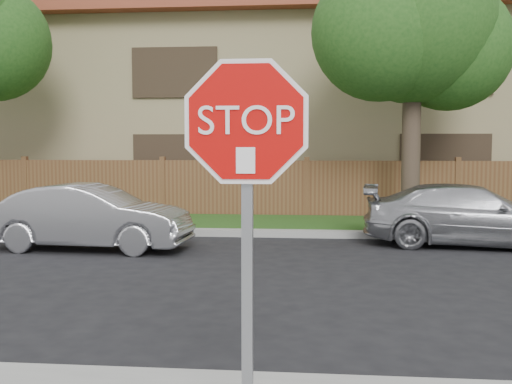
# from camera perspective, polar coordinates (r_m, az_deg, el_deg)

# --- Properties ---
(ground) EXTENTS (90.00, 90.00, 0.00)m
(ground) POSITION_cam_1_polar(r_m,az_deg,el_deg) (5.32, 3.36, -17.80)
(ground) COLOR black
(ground) RESTS_ON ground
(far_curb) EXTENTS (70.00, 0.30, 0.15)m
(far_curb) POSITION_cam_1_polar(r_m,az_deg,el_deg) (13.22, 4.67, -3.98)
(far_curb) COLOR gray
(far_curb) RESTS_ON ground
(grass_strip) EXTENTS (70.00, 3.00, 0.12)m
(grass_strip) POSITION_cam_1_polar(r_m,az_deg,el_deg) (14.85, 4.76, -3.10)
(grass_strip) COLOR #1E4714
(grass_strip) RESTS_ON ground
(fence) EXTENTS (70.00, 0.12, 1.60)m
(fence) POSITION_cam_1_polar(r_m,az_deg,el_deg) (16.37, 4.85, 0.20)
(fence) COLOR #57341E
(fence) RESTS_ON ground
(apartment_building) EXTENTS (35.20, 9.20, 7.20)m
(apartment_building) POSITION_cam_1_polar(r_m,az_deg,el_deg) (21.97, 5.06, 8.41)
(apartment_building) COLOR #9B8B60
(apartment_building) RESTS_ON ground
(tree_mid) EXTENTS (4.80, 3.90, 7.35)m
(tree_mid) POSITION_cam_1_polar(r_m,az_deg,el_deg) (14.95, 14.93, 15.35)
(tree_mid) COLOR #382B21
(tree_mid) RESTS_ON ground
(stop_sign) EXTENTS (1.01, 0.13, 2.55)m
(stop_sign) POSITION_cam_1_polar(r_m,az_deg,el_deg) (3.47, -0.91, 1.39)
(stop_sign) COLOR gray
(stop_sign) RESTS_ON sidewalk_near
(sedan_left) EXTENTS (3.90, 1.55, 1.26)m
(sedan_left) POSITION_cam_1_polar(r_m,az_deg,el_deg) (11.99, -15.49, -2.32)
(sedan_left) COLOR #9E9EA2
(sedan_left) RESTS_ON ground
(sedan_right) EXTENTS (4.41, 2.19, 1.23)m
(sedan_right) POSITION_cam_1_polar(r_m,az_deg,el_deg) (12.74, 19.78, -2.09)
(sedan_right) COLOR #A0A1A7
(sedan_right) RESTS_ON ground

